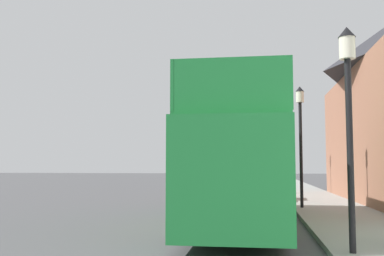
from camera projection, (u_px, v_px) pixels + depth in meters
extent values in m
plane|color=#4C4C4F|center=(178.00, 198.00, 25.21)|extent=(144.00, 144.00, 0.00)
cube|color=#999993|center=(321.00, 203.00, 21.19)|extent=(3.07, 108.00, 0.14)
cube|color=#1E7A38|center=(240.00, 174.00, 13.87)|extent=(2.57, 10.46, 2.59)
cube|color=yellow|center=(239.00, 170.00, 13.37)|extent=(2.57, 5.76, 0.45)
cube|color=black|center=(240.00, 148.00, 13.94)|extent=(2.59, 9.62, 0.70)
cube|color=#1E7A38|center=(239.00, 131.00, 13.98)|extent=(2.56, 9.62, 0.10)
cube|color=#1E7A38|center=(200.00, 112.00, 14.20)|extent=(0.11, 9.62, 1.12)
cube|color=#1E7A38|center=(279.00, 110.00, 13.86)|extent=(0.11, 9.62, 1.12)
cube|color=#1E7A38|center=(231.00, 84.00, 9.32)|extent=(2.53, 0.08, 1.12)
cube|color=#1E7A38|center=(243.00, 123.00, 18.05)|extent=(2.53, 1.47, 1.12)
cylinder|color=black|center=(213.00, 200.00, 17.14)|extent=(0.28, 1.07, 1.07)
cylinder|color=black|center=(274.00, 200.00, 16.82)|extent=(0.28, 1.07, 1.07)
cylinder|color=black|center=(189.00, 220.00, 10.95)|extent=(0.28, 1.07, 1.07)
cylinder|color=black|center=(284.00, 221.00, 10.63)|extent=(0.28, 1.07, 1.07)
cube|color=silver|center=(263.00, 191.00, 22.76)|extent=(2.05, 4.00, 0.71)
cube|color=black|center=(263.00, 179.00, 22.70)|extent=(1.71, 1.97, 0.58)
cylinder|color=black|center=(248.00, 194.00, 24.10)|extent=(0.24, 0.66, 0.65)
cylinder|color=black|center=(280.00, 194.00, 23.76)|extent=(0.24, 0.66, 0.65)
cylinder|color=black|center=(244.00, 197.00, 21.73)|extent=(0.24, 0.66, 0.65)
cylinder|color=black|center=(280.00, 197.00, 21.40)|extent=(0.24, 0.66, 0.65)
cylinder|color=black|center=(350.00, 154.00, 8.97)|extent=(0.13, 0.13, 3.88)
cylinder|color=silver|center=(347.00, 48.00, 9.14)|extent=(0.32, 0.32, 0.45)
cone|color=black|center=(347.00, 32.00, 9.17)|extent=(0.35, 0.35, 0.22)
cylinder|color=black|center=(301.00, 154.00, 18.36)|extent=(0.13, 0.13, 4.30)
cylinder|color=silver|center=(300.00, 97.00, 18.56)|extent=(0.32, 0.32, 0.45)
cone|color=black|center=(300.00, 89.00, 18.58)|extent=(0.35, 0.35, 0.22)
cylinder|color=black|center=(292.00, 161.00, 27.67)|extent=(0.13, 0.13, 3.94)
cylinder|color=silver|center=(291.00, 125.00, 27.85)|extent=(0.32, 0.32, 0.45)
cone|color=black|center=(291.00, 120.00, 27.87)|extent=(0.35, 0.35, 0.22)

